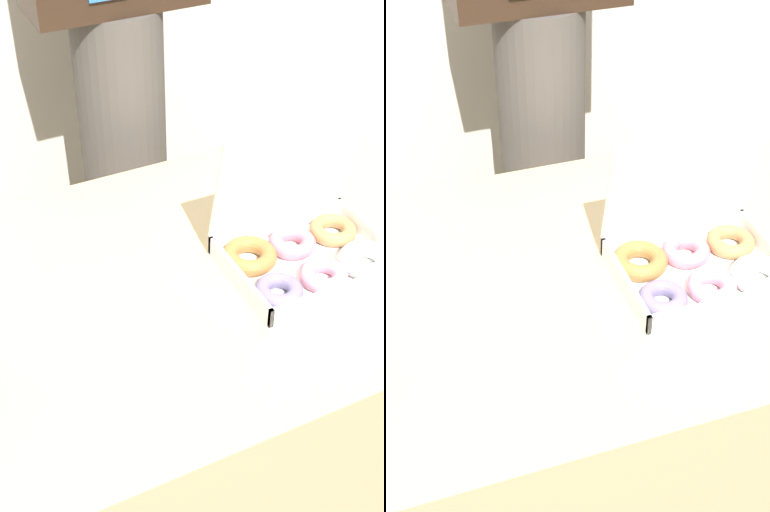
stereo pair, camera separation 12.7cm
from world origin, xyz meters
TOP-DOWN VIEW (x-y plane):
  - ground_plane at (0.00, 0.00)m, footprint 14.00×14.00m
  - table at (0.00, 0.00)m, footprint 1.19×0.78m
  - donut_box at (0.18, -0.07)m, footprint 0.32×0.24m
  - person_customer at (0.08, 0.64)m, footprint 0.41×0.23m

SIDE VIEW (x-z plane):
  - ground_plane at x=0.00m, z-range 0.00..0.00m
  - table at x=0.00m, z-range 0.00..0.72m
  - donut_box at x=0.18m, z-range 0.62..0.90m
  - person_customer at x=0.08m, z-range 0.07..1.91m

